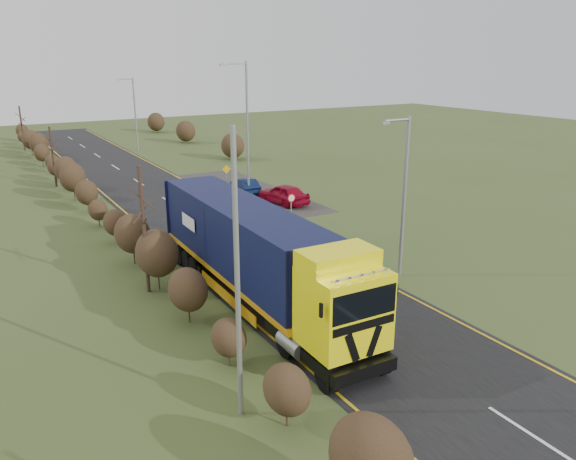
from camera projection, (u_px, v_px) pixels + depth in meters
The scene contains 14 objects.
ground at pixel (310, 293), 26.40m from camera, with size 160.00×160.00×0.00m, color #374B20.
road at pixel (223, 236), 34.62m from camera, with size 8.00×120.00×0.02m, color black.
layby at pixel (245, 192), 46.00m from camera, with size 6.00×18.00×0.02m, color #2B2926.
lane_markings at pixel (225, 237), 34.36m from camera, with size 7.52×116.00×0.01m.
hedgerow at pixel (134, 236), 29.50m from camera, with size 2.24×102.04×6.05m.
lorry at pixel (255, 251), 24.41m from camera, with size 3.11×16.06×4.46m.
car_red_hatchback at pixel (283, 194), 42.04m from camera, with size 1.78×4.43×1.51m, color maroon.
car_blue_sedan at pixel (245, 186), 45.01m from camera, with size 1.36×3.91×1.29m, color #0A1537.
streetlight_near at pixel (403, 192), 27.18m from camera, with size 1.71×0.18×7.97m.
streetlight_mid at pixel (246, 124), 42.17m from camera, with size 2.18×0.21×10.31m.
streetlight_far at pixel (134, 111), 64.83m from camera, with size 1.77×0.18×8.28m.
left_pole at pixel (237, 281), 16.19m from camera, with size 0.16×0.16×8.92m, color gray.
speed_sign at pixel (291, 203), 36.72m from camera, with size 0.57×0.10×2.08m.
warning_board at pixel (226, 174), 47.00m from camera, with size 0.75×0.11×1.97m.
Camera 1 is at (-13.26, -20.42, 10.68)m, focal length 35.00 mm.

